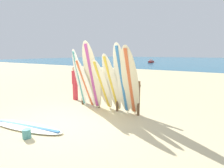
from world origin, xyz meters
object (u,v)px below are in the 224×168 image
(surfboard_leaning_right, at_px, (122,80))
(surfboard_leaning_far_right, at_px, (130,82))
(surfboard_lying_on_sand, at_px, (26,126))
(small_boat_offshore, at_px, (151,61))
(surfboard_rack, at_px, (108,91))
(surfboard_leaning_center_left, at_px, (92,77))
(surfboard_leaning_far_left, at_px, (79,78))
(surfboard_leaning_left, at_px, (85,84))
(surfboard_leaning_center_right, at_px, (112,84))
(sand_bucket, at_px, (27,134))
(beachgoer_standing, at_px, (75,81))
(surfboard_leaning_center, at_px, (103,85))

(surfboard_leaning_right, height_order, surfboard_leaning_far_right, surfboard_leaning_right)
(surfboard_lying_on_sand, relative_size, small_boat_offshore, 0.82)
(surfboard_rack, xyz_separation_m, surfboard_leaning_center_left, (-0.35, -0.44, 0.52))
(surfboard_leaning_far_left, height_order, surfboard_lying_on_sand, surfboard_leaning_far_left)
(surfboard_leaning_left, xyz_separation_m, surfboard_leaning_center_right, (1.06, 0.12, 0.08))
(surfboard_leaning_center_right, xyz_separation_m, surfboard_leaning_right, (0.42, -0.04, 0.16))
(surfboard_rack, xyz_separation_m, sand_bucket, (-0.44, -2.92, -0.60))
(surfboard_leaning_far_left, bearing_deg, beachgoer_standing, 143.20)
(surfboard_rack, height_order, surfboard_leaning_far_right, surfboard_leaning_far_right)
(surfboard_leaning_far_right, xyz_separation_m, small_boat_offshore, (-11.48, 34.03, -0.89))
(surfboard_lying_on_sand, xyz_separation_m, beachgoer_standing, (-0.94, 2.95, 0.79))
(surfboard_leaning_far_left, height_order, surfboard_leaning_center_right, surfboard_leaning_far_left)
(surfboard_leaning_far_left, bearing_deg, surfboard_leaning_right, -1.10)
(surfboard_leaning_center_left, distance_m, surfboard_leaning_far_right, 1.43)
(surfboard_rack, relative_size, surfboard_leaning_right, 1.07)
(small_boat_offshore, bearing_deg, surfboard_leaning_center_left, -73.59)
(surfboard_leaning_right, xyz_separation_m, sand_bucket, (-1.22, -2.60, -1.08))
(surfboard_leaning_far_right, distance_m, sand_bucket, 3.18)
(small_boat_offshore, bearing_deg, sand_bucket, -74.78)
(surfboard_leaning_left, height_order, sand_bucket, surfboard_leaning_left)
(surfboard_leaning_left, relative_size, beachgoer_standing, 1.26)
(surfboard_leaning_center, height_order, surfboard_leaning_far_right, surfboard_leaning_far_right)
(surfboard_rack, relative_size, small_boat_offshore, 0.84)
(beachgoer_standing, bearing_deg, surfboard_leaning_center, -18.41)
(beachgoer_standing, distance_m, small_boat_offshore, 34.38)
(surfboard_leaning_right, bearing_deg, sand_bucket, -115.19)
(surfboard_leaning_left, distance_m, surfboard_leaning_center, 0.68)
(surfboard_leaning_center, xyz_separation_m, surfboard_leaning_far_right, (1.10, -0.06, 0.21))
(surfboard_leaning_center_right, relative_size, surfboard_leaning_far_right, 0.90)
(surfboard_leaning_far_left, xyz_separation_m, surfboard_leaning_center, (1.06, 0.01, -0.17))
(surfboard_leaning_left, xyz_separation_m, surfboard_leaning_right, (1.49, 0.08, 0.24))
(surfboard_leaning_center, height_order, surfboard_lying_on_sand, surfboard_leaning_center)
(surfboard_leaning_center_left, bearing_deg, beachgoer_standing, 153.32)
(small_boat_offshore, bearing_deg, surfboard_leaning_center_right, -72.42)
(surfboard_leaning_left, distance_m, surfboard_leaning_center_right, 1.07)
(beachgoer_standing, height_order, small_boat_offshore, beachgoer_standing)
(surfboard_leaning_center_left, xyz_separation_m, beachgoer_standing, (-1.62, 0.82, -0.41))
(surfboard_leaning_center_right, bearing_deg, surfboard_leaning_center_left, -166.87)
(beachgoer_standing, relative_size, sand_bucket, 6.68)
(surfboard_leaning_center_left, bearing_deg, surfboard_leaning_far_left, 168.04)
(surfboard_leaning_far_right, bearing_deg, surfboard_leaning_right, 178.27)
(surfboard_lying_on_sand, bearing_deg, small_boat_offshore, 104.49)
(surfboard_leaning_left, xyz_separation_m, sand_bucket, (0.26, -2.52, -0.84))
(surfboard_leaning_center_left, relative_size, surfboard_leaning_center_right, 1.20)
(surfboard_leaning_center, bearing_deg, surfboard_leaning_left, -169.48)
(surfboard_leaning_center, bearing_deg, surfboard_leaning_far_left, -179.36)
(surfboard_rack, xyz_separation_m, surfboard_leaning_far_left, (-1.09, -0.29, 0.40))
(surfboard_lying_on_sand, height_order, sand_bucket, sand_bucket)
(surfboard_lying_on_sand, xyz_separation_m, small_boat_offshore, (-9.37, 36.28, 0.22))
(surfboard_leaning_right, distance_m, surfboard_lying_on_sand, 3.12)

